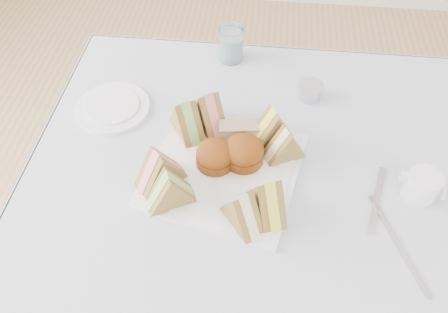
# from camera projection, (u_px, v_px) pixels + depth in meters

# --- Properties ---
(table) EXTENTS (0.90, 0.90, 0.74)m
(table) POSITION_uv_depth(u_px,v_px,m) (254.00, 279.00, 1.16)
(table) COLOR brown
(table) RESTS_ON floor
(tablecloth) EXTENTS (1.02, 1.02, 0.01)m
(tablecloth) POSITION_uv_depth(u_px,v_px,m) (263.00, 202.00, 0.88)
(tablecloth) COLOR silver
(tablecloth) RESTS_ON table
(serving_plate) EXTENTS (0.36, 0.36, 0.01)m
(serving_plate) POSITION_uv_depth(u_px,v_px,m) (224.00, 170.00, 0.92)
(serving_plate) COLOR white
(serving_plate) RESTS_ON tablecloth
(sandwich_fl_a) EXTENTS (0.11, 0.10, 0.09)m
(sandwich_fl_a) POSITION_uv_depth(u_px,v_px,m) (159.00, 167.00, 0.86)
(sandwich_fl_a) COLOR olive
(sandwich_fl_a) RESTS_ON serving_plate
(sandwich_fl_b) EXTENTS (0.11, 0.08, 0.09)m
(sandwich_fl_b) POSITION_uv_depth(u_px,v_px,m) (170.00, 188.00, 0.83)
(sandwich_fl_b) COLOR olive
(sandwich_fl_b) RESTS_ON serving_plate
(sandwich_fr_a) EXTENTS (0.09, 0.11, 0.09)m
(sandwich_fr_a) POSITION_uv_depth(u_px,v_px,m) (268.00, 197.00, 0.81)
(sandwich_fr_a) COLOR olive
(sandwich_fr_a) RESTS_ON serving_plate
(sandwich_fr_b) EXTENTS (0.09, 0.10, 0.08)m
(sandwich_fr_b) POSITION_uv_depth(u_px,v_px,m) (242.00, 209.00, 0.80)
(sandwich_fr_b) COLOR olive
(sandwich_fr_b) RESTS_ON serving_plate
(sandwich_bl_a) EXTENTS (0.09, 0.11, 0.09)m
(sandwich_bl_a) POSITION_uv_depth(u_px,v_px,m) (186.00, 118.00, 0.94)
(sandwich_bl_a) COLOR olive
(sandwich_bl_a) RESTS_ON serving_plate
(sandwich_bl_b) EXTENTS (0.10, 0.11, 0.09)m
(sandwich_bl_b) POSITION_uv_depth(u_px,v_px,m) (209.00, 110.00, 0.96)
(sandwich_bl_b) COLOR olive
(sandwich_bl_b) RESTS_ON serving_plate
(sandwich_br_a) EXTENTS (0.10, 0.08, 0.08)m
(sandwich_br_a) POSITION_uv_depth(u_px,v_px,m) (285.00, 143.00, 0.90)
(sandwich_br_a) COLOR olive
(sandwich_br_a) RESTS_ON serving_plate
(sandwich_br_b) EXTENTS (0.11, 0.09, 0.09)m
(sandwich_br_b) POSITION_uv_depth(u_px,v_px,m) (272.00, 125.00, 0.93)
(sandwich_br_b) COLOR olive
(sandwich_br_b) RESTS_ON serving_plate
(scone_left) EXTENTS (0.09, 0.09, 0.05)m
(scone_left) POSITION_uv_depth(u_px,v_px,m) (215.00, 155.00, 0.90)
(scone_left) COLOR #76370D
(scone_left) RESTS_ON serving_plate
(scone_right) EXTENTS (0.09, 0.09, 0.06)m
(scone_right) POSITION_uv_depth(u_px,v_px,m) (244.00, 152.00, 0.90)
(scone_right) COLOR #76370D
(scone_right) RESTS_ON serving_plate
(pastry_slice) EXTENTS (0.09, 0.05, 0.04)m
(pastry_slice) POSITION_uv_depth(u_px,v_px,m) (240.00, 131.00, 0.95)
(pastry_slice) COLOR tan
(pastry_slice) RESTS_ON serving_plate
(side_plate) EXTENTS (0.22, 0.22, 0.01)m
(side_plate) POSITION_uv_depth(u_px,v_px,m) (113.00, 108.00, 1.04)
(side_plate) COLOR white
(side_plate) RESTS_ON tablecloth
(water_glass) EXTENTS (0.07, 0.07, 0.09)m
(water_glass) POSITION_uv_depth(u_px,v_px,m) (231.00, 44.00, 1.13)
(water_glass) COLOR white
(water_glass) RESTS_ON tablecloth
(tea_strainer) EXTENTS (0.07, 0.07, 0.03)m
(tea_strainer) POSITION_uv_depth(u_px,v_px,m) (310.00, 92.00, 1.05)
(tea_strainer) COLOR #B3B2C4
(tea_strainer) RESTS_ON tablecloth
(knife) EXTENTS (0.06, 0.17, 0.00)m
(knife) POSITION_uv_depth(u_px,v_px,m) (377.00, 199.00, 0.88)
(knife) COLOR #B3B2C4
(knife) RESTS_ON tablecloth
(fork) EXTENTS (0.08, 0.18, 0.00)m
(fork) POSITION_uv_depth(u_px,v_px,m) (402.00, 251.00, 0.80)
(fork) COLOR #B3B2C4
(fork) RESTS_ON tablecloth
(creamer_jug) EXTENTS (0.08, 0.08, 0.06)m
(creamer_jug) POSITION_uv_depth(u_px,v_px,m) (422.00, 186.00, 0.86)
(creamer_jug) COLOR white
(creamer_jug) RESTS_ON tablecloth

